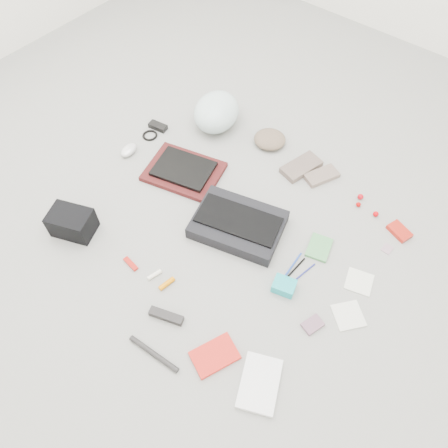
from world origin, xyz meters
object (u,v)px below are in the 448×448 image
Objects in this scene: laptop at (184,169)px; accordion_wallet at (284,286)px; messenger_bag at (238,225)px; bike_helmet at (216,112)px; camera_bag at (72,223)px; book_red at (215,355)px.

accordion_wallet reaches higher than laptop.
messenger_bag is at bearing 144.64° from accordion_wallet.
bike_helmet reaches higher than accordion_wallet.
messenger_bag is at bearing -61.38° from bike_helmet.
camera_bag is (-0.60, -0.50, 0.03)m from messenger_bag.
accordion_wallet is at bearing -0.60° from camera_bag.
laptop is 3.06× the size of accordion_wallet.
camera_bag is (-0.16, -0.60, 0.03)m from laptop.
bike_helmet is at bearing 64.84° from camera_bag.
laptop is at bearing 148.37° from accordion_wallet.
accordion_wallet is at bearing -35.28° from messenger_bag.
bike_helmet is 1.09m from accordion_wallet.
messenger_bag is at bearing -27.67° from laptop.
messenger_bag is 2.31× the size of book_red.
bike_helmet reaches higher than camera_bag.
accordion_wallet is (0.35, -0.12, -0.01)m from messenger_bag.
laptop is 0.41m from bike_helmet.
bike_helmet is at bearing 121.96° from messenger_bag.
laptop reaches higher than book_red.
laptop is 0.96× the size of bike_helmet.
accordion_wallet is at bearing 106.53° from book_red.
camera_bag is (-0.05, -0.99, -0.03)m from bike_helmet.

